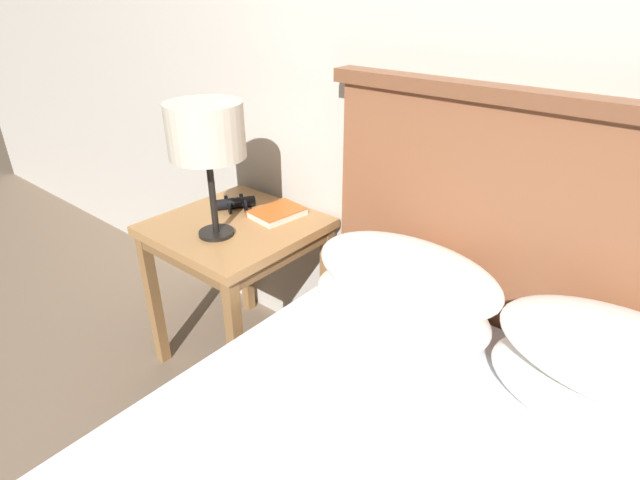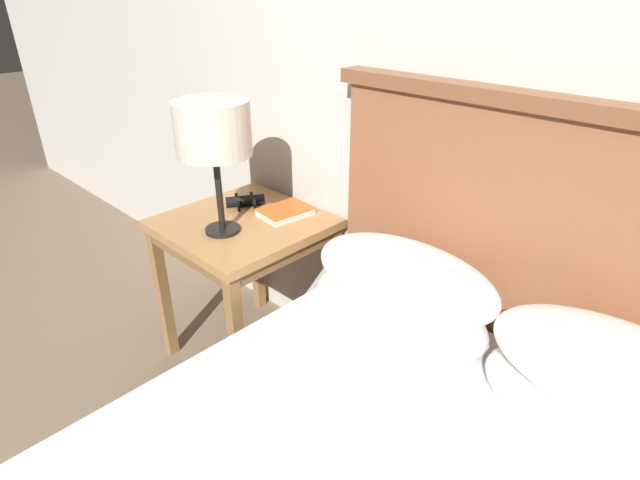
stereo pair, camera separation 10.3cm
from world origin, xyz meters
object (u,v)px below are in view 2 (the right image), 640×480
object	(u,v)px
table_lamp	(213,131)
binoculars_pair	(245,201)
nightstand	(244,240)
book_on_nightstand	(285,211)

from	to	relation	value
table_lamp	binoculars_pair	size ratio (longest dim) A/B	3.06
nightstand	binoculars_pair	world-z (taller)	binoculars_pair
nightstand	book_on_nightstand	bearing A→B (deg)	61.47
binoculars_pair	nightstand	bearing A→B (deg)	-43.02
table_lamp	binoculars_pair	bearing A→B (deg)	121.51
nightstand	table_lamp	xyz separation A→B (m)	(0.03, -0.11, 0.47)
nightstand	book_on_nightstand	world-z (taller)	book_on_nightstand
book_on_nightstand	binoculars_pair	distance (m)	0.19
nightstand	table_lamp	bearing A→B (deg)	-77.43
book_on_nightstand	binoculars_pair	xyz separation A→B (m)	(-0.18, -0.05, 0.01)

